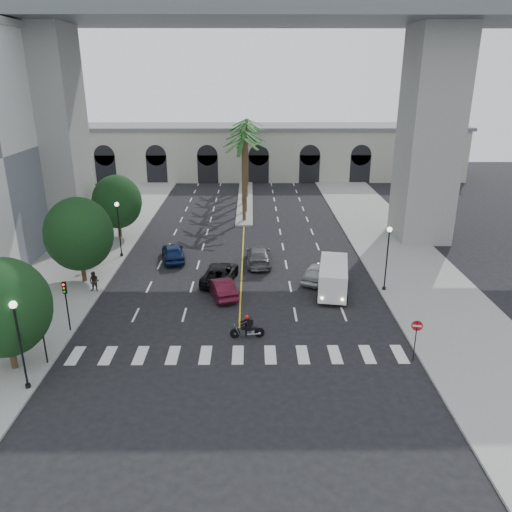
% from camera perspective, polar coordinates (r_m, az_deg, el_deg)
% --- Properties ---
extents(ground, '(140.00, 140.00, 0.00)m').
position_cam_1_polar(ground, '(32.63, -2.02, -9.86)').
color(ground, black).
rests_on(ground, ground).
extents(sidewalk_left, '(8.00, 100.00, 0.15)m').
position_cam_1_polar(sidewalk_left, '(48.86, -19.45, -0.49)').
color(sidewalk_left, gray).
rests_on(sidewalk_left, ground).
extents(sidewalk_right, '(8.00, 100.00, 0.15)m').
position_cam_1_polar(sidewalk_right, '(48.32, 16.51, -0.38)').
color(sidewalk_right, gray).
rests_on(sidewalk_right, ground).
extents(median, '(2.00, 24.00, 0.20)m').
position_cam_1_polar(median, '(68.22, -1.25, 6.35)').
color(median, gray).
rests_on(median, ground).
extents(pier_building, '(71.00, 10.50, 8.50)m').
position_cam_1_polar(pier_building, '(84.14, -1.13, 11.86)').
color(pier_building, '#B1AF9E').
rests_on(pier_building, ground).
extents(bridge, '(75.00, 13.00, 26.00)m').
position_cam_1_polar(bridge, '(50.39, 2.58, 22.59)').
color(bridge, gray).
rests_on(bridge, ground).
extents(palm_a, '(3.20, 3.20, 10.30)m').
position_cam_1_polar(palm_a, '(56.74, -1.43, 12.79)').
color(palm_a, '#47331E').
rests_on(palm_a, ground).
extents(palm_b, '(3.20, 3.20, 10.60)m').
position_cam_1_polar(palm_b, '(60.67, -1.28, 13.53)').
color(palm_b, '#47331E').
rests_on(palm_b, ground).
extents(palm_c, '(3.20, 3.20, 10.10)m').
position_cam_1_polar(palm_c, '(64.70, -1.51, 13.53)').
color(palm_c, '#47331E').
rests_on(palm_c, ground).
extents(palm_d, '(3.20, 3.20, 10.90)m').
position_cam_1_polar(palm_d, '(68.60, -1.16, 14.52)').
color(palm_d, '#47331E').
rests_on(palm_d, ground).
extents(palm_e, '(3.20, 3.20, 10.40)m').
position_cam_1_polar(palm_e, '(72.63, -1.33, 14.46)').
color(palm_e, '#47331E').
rests_on(palm_e, ground).
extents(palm_f, '(3.20, 3.20, 10.70)m').
position_cam_1_polar(palm_f, '(76.58, -1.06, 14.96)').
color(palm_f, '#47331E').
rests_on(palm_f, ground).
extents(street_tree_near, '(5.20, 5.20, 6.89)m').
position_cam_1_polar(street_tree_near, '(31.33, -26.88, -5.27)').
color(street_tree_near, '#382616').
rests_on(street_tree_near, ground).
extents(street_tree_mid, '(5.44, 5.44, 7.21)m').
position_cam_1_polar(street_tree_mid, '(42.46, -19.59, 2.37)').
color(street_tree_mid, '#382616').
rests_on(street_tree_mid, ground).
extents(street_tree_far, '(5.04, 5.04, 6.68)m').
position_cam_1_polar(street_tree_far, '(53.60, -15.59, 5.98)').
color(street_tree_far, '#382616').
rests_on(street_tree_far, ground).
extents(lamp_post_left_near, '(0.40, 0.40, 5.35)m').
position_cam_1_polar(lamp_post_left_near, '(29.37, -25.45, -8.45)').
color(lamp_post_left_near, black).
rests_on(lamp_post_left_near, ground).
extents(lamp_post_left_far, '(0.40, 0.40, 5.35)m').
position_cam_1_polar(lamp_post_left_far, '(47.76, -15.42, 3.47)').
color(lamp_post_left_far, black).
rests_on(lamp_post_left_far, ground).
extents(lamp_post_right, '(0.40, 0.40, 5.35)m').
position_cam_1_polar(lamp_post_right, '(39.96, 14.78, 0.31)').
color(lamp_post_right, black).
rests_on(lamp_post_right, ground).
extents(traffic_signal_near, '(0.25, 0.18, 3.65)m').
position_cam_1_polar(traffic_signal_near, '(31.65, -23.29, -7.49)').
color(traffic_signal_near, black).
rests_on(traffic_signal_near, ground).
extents(traffic_signal_far, '(0.25, 0.18, 3.65)m').
position_cam_1_polar(traffic_signal_far, '(34.99, -20.90, -4.51)').
color(traffic_signal_far, black).
rests_on(traffic_signal_far, ground).
extents(motorcycle_rider, '(2.28, 0.61, 1.64)m').
position_cam_1_polar(motorcycle_rider, '(32.84, -0.89, -8.16)').
color(motorcycle_rider, black).
rests_on(motorcycle_rider, ground).
extents(car_a, '(3.46, 4.73, 1.50)m').
position_cam_1_polar(car_a, '(41.86, 7.01, -1.86)').
color(car_a, '#A5A6AA').
rests_on(car_a, ground).
extents(car_b, '(2.88, 4.74, 1.47)m').
position_cam_1_polar(car_b, '(38.82, -3.99, -3.58)').
color(car_b, '#470E1C').
rests_on(car_b, ground).
extents(car_c, '(3.26, 5.63, 1.48)m').
position_cam_1_polar(car_c, '(41.48, -4.16, -1.99)').
color(car_c, black).
rests_on(car_c, ground).
extents(car_d, '(2.33, 5.48, 1.58)m').
position_cam_1_polar(car_d, '(45.25, 0.30, 0.05)').
color(car_d, slate).
rests_on(car_d, ground).
extents(car_e, '(2.92, 5.11, 1.64)m').
position_cam_1_polar(car_e, '(46.72, -9.45, 0.46)').
color(car_e, '#0E1E44').
rests_on(car_e, ground).
extents(cargo_van, '(3.06, 5.95, 2.42)m').
position_cam_1_polar(cargo_van, '(39.46, 8.81, -2.41)').
color(cargo_van, silver).
rests_on(cargo_van, ground).
extents(pedestrian_a, '(0.72, 0.48, 1.96)m').
position_cam_1_polar(pedestrian_a, '(36.26, -25.89, -6.80)').
color(pedestrian_a, black).
rests_on(pedestrian_a, sidewalk_left).
extents(pedestrian_b, '(0.87, 0.72, 1.64)m').
position_cam_1_polar(pedestrian_b, '(41.16, -18.00, -2.80)').
color(pedestrian_b, black).
rests_on(pedestrian_b, sidewalk_left).
extents(do_not_enter_sign, '(0.66, 0.18, 2.71)m').
position_cam_1_polar(do_not_enter_sign, '(31.22, 17.85, -8.26)').
color(do_not_enter_sign, black).
rests_on(do_not_enter_sign, ground).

